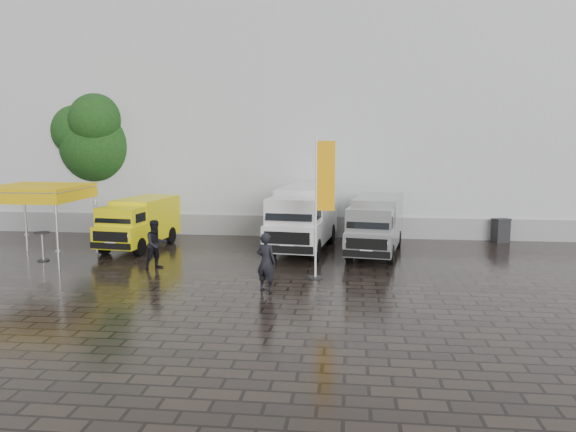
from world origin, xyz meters
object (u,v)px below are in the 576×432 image
object	(u,v)px
van_white	(303,219)
van_silver	(376,226)
flagpole	(321,200)
person_tent	(156,244)
van_yellow	(139,224)
person_front	(266,262)
cocktail_table	(43,246)
wheelie_bin	(501,230)
canopy_tent	(37,190)

from	to	relation	value
van_white	van_silver	distance (m)	3.08
flagpole	person_tent	bearing A→B (deg)	172.59
van_yellow	person_front	world-z (taller)	van_yellow
van_yellow	van_silver	distance (m)	10.11
cocktail_table	person_tent	world-z (taller)	person_tent
wheelie_bin	person_tent	world-z (taller)	person_tent
flagpole	person_tent	xyz separation A→B (m)	(-6.07, 0.79, -1.80)
canopy_tent	person_tent	size ratio (longest dim) A/B	1.84
canopy_tent	van_silver	bearing A→B (deg)	11.31
van_white	person_tent	size ratio (longest dim) A/B	3.42
van_yellow	van_white	xyz separation A→B (m)	(7.09, 0.45, 0.26)
wheelie_bin	flagpole	bearing A→B (deg)	-150.59
person_front	person_tent	bearing A→B (deg)	-7.25
van_yellow	van_white	world-z (taller)	van_white
van_white	flagpole	size ratio (longest dim) A/B	1.27
flagpole	van_white	bearing A→B (deg)	101.80
van_white	cocktail_table	distance (m)	10.45
van_white	van_silver	xyz separation A→B (m)	(3.02, -0.56, -0.17)
cocktail_table	person_front	distance (m)	9.89
van_silver	person_tent	xyz separation A→B (m)	(-8.07, -3.50, -0.26)
canopy_tent	person_front	distance (m)	10.25
canopy_tent	wheelie_bin	xyz separation A→B (m)	(18.92, 5.98, -2.20)
person_front	canopy_tent	bearing A→B (deg)	2.79
van_yellow	cocktail_table	bearing A→B (deg)	-127.24
van_white	van_silver	size ratio (longest dim) A/B	1.15
van_silver	cocktail_table	size ratio (longest dim) A/B	4.73
van_white	person_tent	bearing A→B (deg)	-134.69
van_white	wheelie_bin	xyz separation A→B (m)	(8.86, 2.81, -0.78)
van_yellow	cocktail_table	size ratio (longest dim) A/B	4.09
van_silver	person_front	xyz separation A→B (m)	(-3.61, -6.11, -0.23)
canopy_tent	cocktail_table	xyz separation A→B (m)	(0.17, -0.14, -2.18)
van_silver	person_front	distance (m)	7.10
van_silver	flagpole	xyz separation A→B (m)	(-2.01, -4.29, 1.54)
van_white	person_tent	xyz separation A→B (m)	(-5.05, -4.06, -0.43)
van_yellow	person_front	bearing A→B (deg)	-36.60
flagpole	cocktail_table	world-z (taller)	flagpole
canopy_tent	person_tent	bearing A→B (deg)	-10.04
wheelie_bin	person_front	world-z (taller)	person_front
van_yellow	person_tent	xyz separation A→B (m)	(2.04, -3.60, -0.17)
van_white	flagpole	distance (m)	5.14
van_silver	van_yellow	bearing A→B (deg)	-171.33
person_front	person_tent	distance (m)	5.17
van_silver	canopy_tent	xyz separation A→B (m)	(-13.08, -2.62, 1.59)
van_yellow	person_front	distance (m)	8.99
van_silver	cocktail_table	world-z (taller)	van_silver
canopy_tent	flagpole	xyz separation A→B (m)	(11.07, -1.68, -0.05)
canopy_tent	person_front	size ratio (longest dim) A/B	1.79
van_white	cocktail_table	xyz separation A→B (m)	(-9.89, -3.31, -0.76)
person_front	van_silver	bearing A→B (deg)	-97.55
van_yellow	cocktail_table	world-z (taller)	van_yellow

